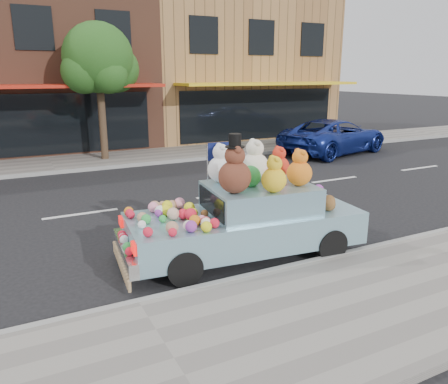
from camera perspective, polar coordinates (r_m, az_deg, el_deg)
ground at (r=11.32m, az=-18.18°, el=-2.76°), size 120.00×120.00×0.00m
near_sidewalk at (r=5.54m, az=-6.53°, el=-21.23°), size 60.00×3.00×0.12m
far_sidewalk at (r=17.58m, az=-21.62°, el=3.36°), size 60.00×3.00×0.12m
near_kerb at (r=6.75m, az=-11.15°, el=-14.16°), size 60.00×0.12×0.13m
far_kerb at (r=16.12m, az=-21.07°, el=2.43°), size 60.00×0.12×0.13m
storefront_mid at (r=22.73m, az=-23.99°, el=14.69°), size 10.00×9.80×7.30m
storefront_right at (r=25.42m, az=-0.06°, el=15.86°), size 10.00×9.80×7.30m
street_tree at (r=17.62m, az=-16.03°, el=15.77°), size 3.00×2.70×5.22m
car_blue at (r=19.56m, az=14.20°, el=7.07°), size 5.74×3.68×1.47m
art_car at (r=8.14m, az=2.86°, el=-2.90°), size 4.63×2.18×2.37m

